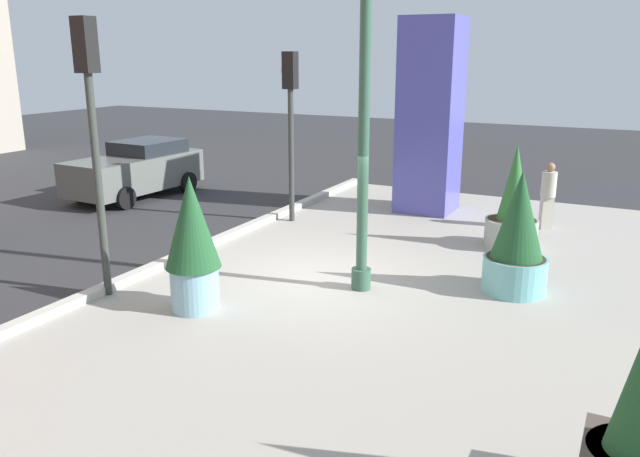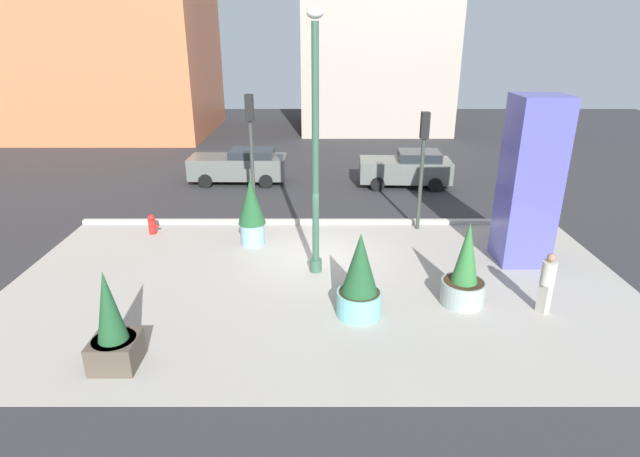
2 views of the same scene
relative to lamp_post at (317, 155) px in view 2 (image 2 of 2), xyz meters
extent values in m
plane|color=#2D2D30|center=(0.10, 4.99, -3.62)|extent=(60.00, 60.00, 0.00)
cube|color=#9E998E|center=(0.10, -1.01, -3.62)|extent=(18.00, 10.00, 0.02)
cube|color=#B7B2A8|center=(0.10, 4.11, -3.54)|extent=(18.00, 0.24, 0.16)
cylinder|color=#335642|center=(0.00, 0.00, -3.42)|extent=(0.36, 0.36, 0.40)
cylinder|color=#335642|center=(0.00, 0.00, -0.07)|extent=(0.20, 0.20, 7.10)
ellipsoid|color=silver|center=(0.00, 0.00, 3.66)|extent=(0.44, 0.44, 0.28)
cube|color=#4C4CAD|center=(6.48, 0.82, -1.04)|extent=(1.48, 1.48, 5.17)
cylinder|color=#7AA8B7|center=(-2.19, 2.13, -3.24)|extent=(0.82, 0.82, 0.77)
cylinder|color=#382819|center=(-2.19, 2.13, -2.87)|extent=(0.75, 0.75, 0.04)
cone|color=#1E4C28|center=(-2.19, 2.13, -2.07)|extent=(0.94, 0.94, 1.55)
cylinder|color=#6BB2B2|center=(1.13, -2.56, -3.29)|extent=(1.15, 1.15, 0.67)
cylinder|color=#382819|center=(1.13, -2.56, -2.97)|extent=(1.06, 1.06, 0.04)
cone|color=#1E4C28|center=(1.13, -2.56, -2.15)|extent=(0.93, 0.93, 1.61)
cylinder|color=gray|center=(3.95, -1.96, -3.29)|extent=(1.17, 1.17, 0.66)
cylinder|color=#382819|center=(3.95, -1.96, -2.98)|extent=(1.07, 1.07, 0.04)
cone|color=#2D6B33|center=(3.95, -1.96, -2.13)|extent=(0.69, 0.69, 1.67)
cube|color=#4C4238|center=(-4.32, -4.67, -3.29)|extent=(0.98, 0.98, 0.67)
cylinder|color=#382819|center=(-4.32, -4.67, -2.97)|extent=(0.93, 0.93, 0.04)
cone|color=#1E4C28|center=(-4.32, -4.67, -2.14)|extent=(0.64, 0.64, 1.62)
cylinder|color=red|center=(-5.93, 3.06, -3.35)|extent=(0.26, 0.26, 0.55)
sphere|color=red|center=(-5.93, 3.06, -2.99)|extent=(0.24, 0.24, 0.24)
cylinder|color=red|center=(-5.76, 3.06, -3.32)|extent=(0.12, 0.10, 0.10)
cylinder|color=#333833|center=(-2.34, 3.99, -1.66)|extent=(0.14, 0.14, 3.93)
cube|color=black|center=(-2.34, 3.99, 0.75)|extent=(0.28, 0.32, 0.90)
sphere|color=red|center=(-2.34, 4.16, 0.75)|extent=(0.18, 0.18, 0.18)
cylinder|color=#333833|center=(3.75, 3.58, -1.93)|extent=(0.14, 0.14, 3.38)
cube|color=black|center=(3.75, 3.58, 0.21)|extent=(0.28, 0.32, 0.90)
sphere|color=yellow|center=(3.75, 3.75, 0.21)|extent=(0.18, 0.18, 0.18)
cube|color=#565B56|center=(4.12, 9.25, -2.86)|extent=(4.31, 2.03, 0.99)
cube|color=#1E2328|center=(4.76, 9.22, -2.17)|extent=(1.98, 1.70, 0.40)
cylinder|color=black|center=(2.77, 8.39, -3.30)|extent=(0.65, 0.25, 0.64)
cylinder|color=black|center=(2.86, 10.22, -3.30)|extent=(0.65, 0.25, 0.64)
cylinder|color=black|center=(5.39, 8.27, -3.30)|extent=(0.65, 0.25, 0.64)
cylinder|color=black|center=(5.48, 10.10, -3.30)|extent=(0.65, 0.25, 0.64)
cube|color=#565B56|center=(-3.81, 9.80, -2.85)|extent=(4.62, 1.89, 1.01)
cube|color=#1E2328|center=(-3.13, 9.78, -2.17)|extent=(2.09, 1.63, 0.34)
cylinder|color=black|center=(-5.25, 8.92, -3.30)|extent=(0.64, 0.23, 0.64)
cylinder|color=black|center=(-5.22, 10.73, -3.30)|extent=(0.64, 0.23, 0.64)
cylinder|color=black|center=(-2.41, 8.87, -3.30)|extent=(0.64, 0.23, 0.64)
cylinder|color=black|center=(-2.38, 10.68, -3.30)|extent=(0.64, 0.23, 0.64)
cube|color=#B2AD9E|center=(5.92, -2.43, -3.21)|extent=(0.32, 0.34, 0.83)
cylinder|color=#B2AD9E|center=(5.92, -2.43, -2.48)|extent=(0.49, 0.49, 0.62)
sphere|color=#8C664C|center=(5.92, -2.43, -2.06)|extent=(0.22, 0.22, 0.22)
camera|label=1|loc=(-10.27, -4.36, 0.63)|focal=35.73mm
camera|label=2|loc=(0.13, -13.94, 3.21)|focal=28.38mm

